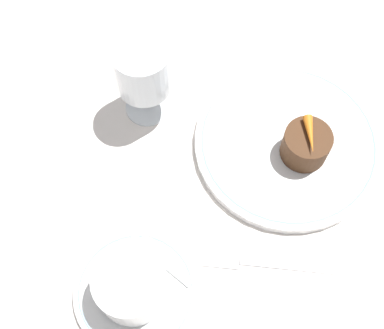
# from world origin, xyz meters

# --- Properties ---
(ground_plane) EXTENTS (3.00, 3.00, 0.00)m
(ground_plane) POSITION_xyz_m (0.00, 0.00, 0.00)
(ground_plane) COLOR white
(dinner_plate) EXTENTS (0.27, 0.27, 0.01)m
(dinner_plate) POSITION_xyz_m (-0.02, -0.05, 0.01)
(dinner_plate) COLOR white
(dinner_plate) RESTS_ON ground_plane
(saucer) EXTENTS (0.16, 0.16, 0.01)m
(saucer) POSITION_xyz_m (-0.28, 0.09, 0.01)
(saucer) COLOR white
(saucer) RESTS_ON ground_plane
(coffee_cup) EXTENTS (0.12, 0.09, 0.06)m
(coffee_cup) POSITION_xyz_m (-0.28, 0.09, 0.04)
(coffee_cup) COLOR white
(coffee_cup) RESTS_ON saucer
(spoon) EXTENTS (0.05, 0.10, 0.00)m
(spoon) POSITION_xyz_m (-0.23, 0.09, 0.01)
(spoon) COLOR silver
(spoon) RESTS_ON saucer
(wine_glass) EXTENTS (0.08, 0.08, 0.14)m
(wine_glass) POSITION_xyz_m (-0.01, 0.16, 0.09)
(wine_glass) COLOR silver
(wine_glass) RESTS_ON ground_plane
(fork) EXTENTS (0.05, 0.18, 0.01)m
(fork) POSITION_xyz_m (-0.20, -0.04, 0.00)
(fork) COLOR silver
(fork) RESTS_ON ground_plane
(dessert_cake) EXTENTS (0.07, 0.07, 0.05)m
(dessert_cake) POSITION_xyz_m (-0.03, -0.07, 0.04)
(dessert_cake) COLOR #4C2D19
(dessert_cake) RESTS_ON dinner_plate
(carrot_garnish) EXTENTS (0.05, 0.03, 0.01)m
(carrot_garnish) POSITION_xyz_m (-0.03, -0.07, 0.07)
(carrot_garnish) COLOR orange
(carrot_garnish) RESTS_ON dessert_cake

